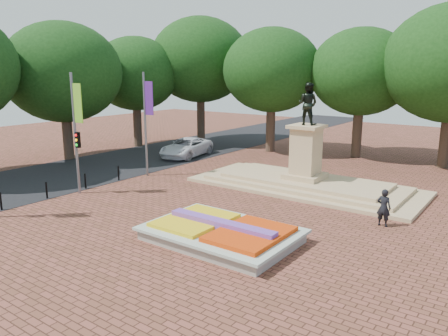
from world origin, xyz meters
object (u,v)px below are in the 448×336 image
object	(u,v)px
monument	(305,174)
van	(186,147)
flower_bed	(222,233)
pedestrian	(384,208)

from	to	relation	value
monument	van	world-z (taller)	monument
van	flower_bed	bearing A→B (deg)	-54.57
monument	pedestrian	size ratio (longest dim) A/B	7.86
flower_bed	monument	xyz separation A→B (m)	(-1.03, 10.00, 0.50)
pedestrian	van	bearing A→B (deg)	-19.62
flower_bed	pedestrian	xyz separation A→B (m)	(4.95, 5.93, 0.51)
van	pedestrian	size ratio (longest dim) A/B	3.10
flower_bed	monument	bearing A→B (deg)	95.87
flower_bed	monument	world-z (taller)	monument
van	monument	bearing A→B (deg)	-24.84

